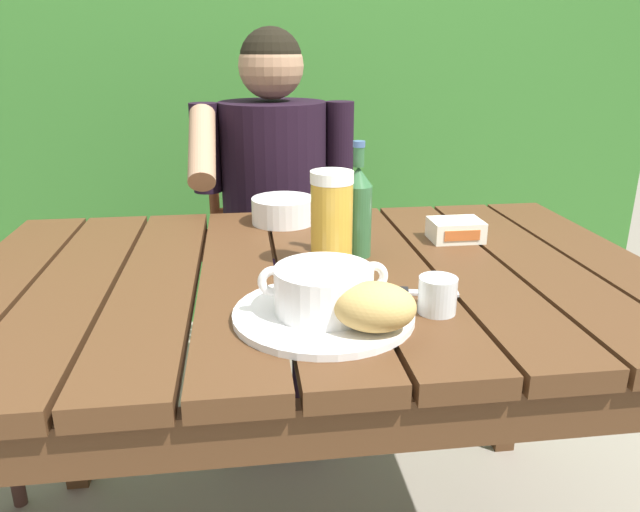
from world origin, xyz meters
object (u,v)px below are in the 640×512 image
object	(u,v)px
chair_near_diner	(274,265)
table_knife	(407,292)
beer_bottle	(358,210)
water_glass_small	(437,295)
beer_glass	(332,220)
soup_bowl	(324,288)
bread_roll	(374,307)
diner_bowl	(283,210)
serving_plate	(324,314)
person_eating	(274,206)
butter_tub	(456,230)

from	to	relation	value
chair_near_diner	table_knife	distance (m)	1.09
beer_bottle	water_glass_small	xyz separation A→B (m)	(0.08, -0.30, -0.07)
chair_near_diner	beer_glass	bearing A→B (deg)	-85.35
soup_bowl	bread_roll	bearing A→B (deg)	-49.40
soup_bowl	water_glass_small	bearing A→B (deg)	-1.08
water_glass_small	table_knife	world-z (taller)	water_glass_small
chair_near_diner	soup_bowl	bearing A→B (deg)	-88.78
chair_near_diner	beer_glass	distance (m)	0.97
beer_glass	diner_bowl	distance (m)	0.34
serving_plate	bread_roll	bearing A→B (deg)	-49.40
person_eating	diner_bowl	size ratio (longest dim) A/B	8.05
beer_bottle	water_glass_small	size ratio (longest dim) A/B	3.77
butter_tub	bread_roll	bearing A→B (deg)	-122.67
chair_near_diner	diner_bowl	bearing A→B (deg)	-90.00
chair_near_diner	person_eating	xyz separation A→B (m)	(-0.00, -0.20, 0.27)
serving_plate	beer_glass	world-z (taller)	beer_glass
chair_near_diner	bread_roll	world-z (taller)	chair_near_diner
butter_tub	table_knife	size ratio (longest dim) A/B	0.77
water_glass_small	diner_bowl	world-z (taller)	diner_bowl
soup_bowl	butter_tub	distance (m)	0.51
chair_near_diner	beer_glass	xyz separation A→B (m)	(0.07, -0.87, 0.41)
beer_bottle	table_knife	distance (m)	0.24
bread_roll	beer_glass	bearing A→B (deg)	93.28
serving_plate	bread_roll	distance (m)	0.11
beer_glass	beer_bottle	world-z (taller)	beer_bottle
butter_tub	diner_bowl	size ratio (longest dim) A/B	0.74
person_eating	water_glass_small	xyz separation A→B (m)	(0.21, -0.91, 0.08)
water_glass_small	table_knife	size ratio (longest dim) A/B	0.42
beer_glass	table_knife	world-z (taller)	beer_glass
bread_roll	diner_bowl	size ratio (longest dim) A/B	0.93
soup_bowl	beer_glass	size ratio (longest dim) A/B	1.09
chair_near_diner	serving_plate	bearing A→B (deg)	-88.78
beer_bottle	bread_roll	bearing A→B (deg)	-96.97
beer_bottle	serving_plate	bearing A→B (deg)	-110.64
soup_bowl	beer_glass	bearing A→B (deg)	78.44
person_eating	butter_tub	world-z (taller)	person_eating
serving_plate	butter_tub	bearing A→B (deg)	46.45
water_glass_small	butter_tub	bearing A→B (deg)	66.26
beer_bottle	diner_bowl	bearing A→B (deg)	116.67
soup_bowl	person_eating	bearing A→B (deg)	91.66
chair_near_diner	soup_bowl	xyz separation A→B (m)	(0.02, -1.11, 0.36)
beer_glass	diner_bowl	xyz separation A→B (m)	(-0.07, 0.33, -0.06)
serving_plate	beer_bottle	bearing A→B (deg)	69.36
water_glass_small	person_eating	bearing A→B (deg)	103.18
soup_bowl	diner_bowl	xyz separation A→B (m)	(-0.02, 0.56, -0.02)
serving_plate	beer_glass	distance (m)	0.25
water_glass_small	table_knife	distance (m)	0.09
chair_near_diner	diner_bowl	world-z (taller)	chair_near_diner
soup_bowl	beer_glass	distance (m)	0.24
chair_near_diner	butter_tub	bearing A→B (deg)	-63.12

